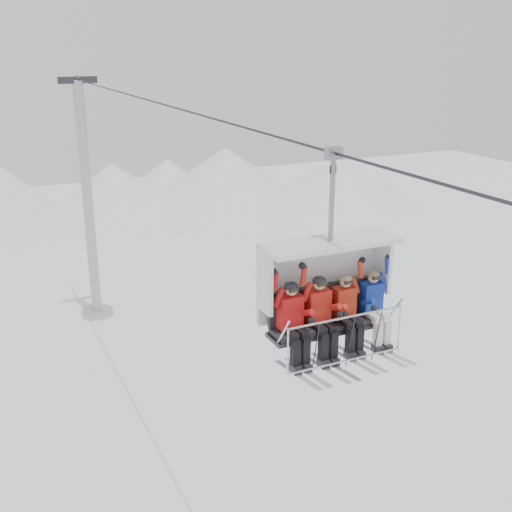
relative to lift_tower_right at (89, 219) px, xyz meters
name	(u,v)px	position (x,y,z in m)	size (l,w,h in m)	color
ridgeline	(25,198)	(-1.58, 20.05, -2.94)	(72.00, 21.00, 7.00)	white
lift_tower_right	(89,219)	(0.00, 0.00, 0.00)	(2.00, 1.80, 13.48)	#A6A9AE
haul_cable	(256,131)	(0.00, -22.00, 7.52)	(0.06, 0.06, 50.00)	#2D2D32
chairlift_carrier	(325,283)	(0.00, -25.19, 4.96)	(2.70, 1.17, 3.98)	black
skier_far_left	(292,319)	(-0.87, -25.49, 4.47)	(0.45, 1.69, 1.76)	red
skier_center_left	(320,314)	(-0.27, -25.49, 4.48)	(0.46, 1.69, 1.79)	red
skier_center_right	(347,310)	(0.32, -25.50, 4.45)	(0.43, 1.69, 1.69)	red
skier_far_right	(374,305)	(0.97, -25.50, 4.44)	(0.42, 1.69, 1.67)	#1635AB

